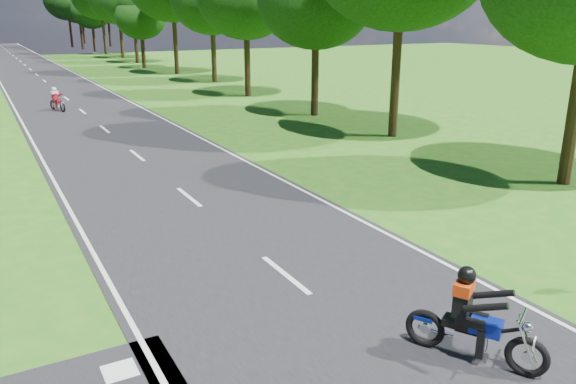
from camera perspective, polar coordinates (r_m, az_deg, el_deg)
ground at (r=10.32m, az=5.21°, el=-12.69°), size 160.00×160.00×0.00m
main_road at (r=57.79m, az=-24.17°, el=10.83°), size 7.00×140.00×0.02m
road_markings at (r=55.92m, az=-24.12°, el=10.67°), size 7.40×140.00×0.01m
rider_near_blue at (r=9.23m, az=18.62°, el=-11.83°), size 1.47×1.93×1.55m
rider_far_red at (r=34.74m, az=-22.44°, el=8.72°), size 0.96×1.67×1.32m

